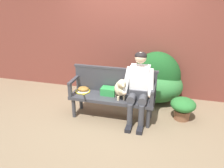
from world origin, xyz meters
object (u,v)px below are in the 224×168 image
object	(u,v)px
baseball_glove	(83,89)
garden_bench	(112,99)
dog_on_bench	(120,88)
sports_bag	(109,91)
tennis_racket	(83,92)
potted_plant	(183,107)
person_seated	(139,86)

from	to	relation	value
baseball_glove	garden_bench	bearing A→B (deg)	-17.49
dog_on_bench	sports_bag	size ratio (longest dim) A/B	1.49
tennis_racket	dog_on_bench	bearing A→B (deg)	-6.92
garden_bench	tennis_racket	size ratio (longest dim) A/B	2.78
dog_on_bench	potted_plant	size ratio (longest dim) A/B	0.89
dog_on_bench	sports_bag	world-z (taller)	dog_on_bench
tennis_racket	baseball_glove	world-z (taller)	baseball_glove
person_seated	baseball_glove	bearing A→B (deg)	174.86
person_seated	tennis_racket	xyz separation A→B (m)	(-1.09, 0.05, -0.26)
potted_plant	person_seated	bearing A→B (deg)	-160.24
sports_bag	potted_plant	world-z (taller)	sports_bag
person_seated	baseball_glove	xyz separation A→B (m)	(-1.10, 0.10, -0.23)
dog_on_bench	baseball_glove	distance (m)	0.81
person_seated	baseball_glove	world-z (taller)	person_seated
garden_bench	baseball_glove	xyz separation A→B (m)	(-0.61, 0.09, 0.11)
person_seated	dog_on_bench	distance (m)	0.33
person_seated	tennis_racket	world-z (taller)	person_seated
garden_bench	potted_plant	size ratio (longest dim) A/B	3.38
garden_bench	potted_plant	xyz separation A→B (m)	(1.30, 0.28, -0.13)
tennis_racket	potted_plant	world-z (taller)	tennis_racket
baseball_glove	sports_bag	bearing A→B (deg)	-11.94
garden_bench	sports_bag	bearing A→B (deg)	142.29
tennis_racket	potted_plant	bearing A→B (deg)	7.36
tennis_racket	baseball_glove	distance (m)	0.07
sports_bag	garden_bench	bearing A→B (deg)	-37.71
garden_bench	sports_bag	distance (m)	0.17
garden_bench	baseball_glove	world-z (taller)	baseball_glove
person_seated	sports_bag	size ratio (longest dim) A/B	4.69
dog_on_bench	baseball_glove	world-z (taller)	dog_on_bench
person_seated	sports_bag	world-z (taller)	person_seated
dog_on_bench	person_seated	bearing A→B (deg)	8.43
dog_on_bench	sports_bag	distance (m)	0.31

